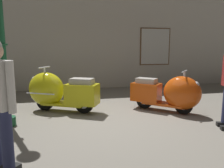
{
  "coord_description": "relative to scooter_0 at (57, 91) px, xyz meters",
  "views": [
    {
      "loc": [
        -1.0,
        -4.28,
        1.51
      ],
      "look_at": [
        0.2,
        0.97,
        0.64
      ],
      "focal_mm": 35.25,
      "sensor_mm": 36.0,
      "label": 1
    }
  ],
  "objects": [
    {
      "name": "ground_plane",
      "position": [
        1.13,
        -1.1,
        -0.49
      ],
      "size": [
        60.0,
        60.0,
        0.0
      ],
      "primitive_type": "plane",
      "color": "slate"
    },
    {
      "name": "scooter_0",
      "position": [
        0.0,
        0.0,
        0.0
      ],
      "size": [
        1.8,
        1.27,
        1.08
      ],
      "rotation": [
        0.0,
        0.0,
        2.66
      ],
      "color": "black",
      "rests_on": "ground"
    },
    {
      "name": "showroom_back_wall",
      "position": [
        1.15,
        3.04,
        1.44
      ],
      "size": [
        18.0,
        0.24,
        3.88
      ],
      "color": "#ADA89E",
      "rests_on": "ground"
    },
    {
      "name": "scooter_1",
      "position": [
        2.63,
        -0.69,
        -0.03
      ],
      "size": [
        1.53,
        1.49,
        1.02
      ],
      "rotation": [
        0.0,
        0.0,
        -0.76
      ],
      "color": "black",
      "rests_on": "ground"
    },
    {
      "name": "lamppost",
      "position": [
        -0.93,
        -0.86,
        1.35
      ],
      "size": [
        0.33,
        0.33,
        3.06
      ],
      "color": "#144728",
      "rests_on": "ground"
    }
  ]
}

